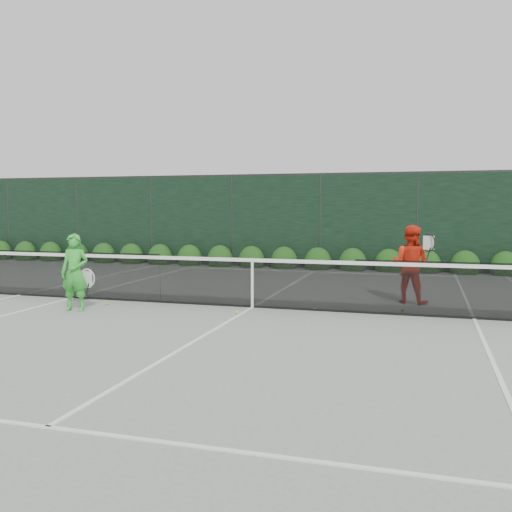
% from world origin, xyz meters
% --- Properties ---
extents(ground, '(80.00, 80.00, 0.00)m').
position_xyz_m(ground, '(0.00, 0.00, 0.00)').
color(ground, gray).
rests_on(ground, ground).
extents(tennis_net, '(12.90, 0.10, 1.07)m').
position_xyz_m(tennis_net, '(-0.02, 0.00, 0.53)').
color(tennis_net, black).
rests_on(tennis_net, ground).
extents(player_woman, '(0.64, 0.42, 1.48)m').
position_xyz_m(player_woman, '(-3.16, -1.28, 0.74)').
color(player_woman, green).
rests_on(player_woman, ground).
extents(player_man, '(0.95, 0.83, 1.61)m').
position_xyz_m(player_man, '(2.97, 1.44, 0.81)').
color(player_man, red).
rests_on(player_man, ground).
extents(court_lines, '(11.03, 23.83, 0.01)m').
position_xyz_m(court_lines, '(0.00, 0.00, 0.01)').
color(court_lines, white).
rests_on(court_lines, ground).
extents(windscreen_fence, '(32.00, 21.07, 3.06)m').
position_xyz_m(windscreen_fence, '(0.00, -2.71, 1.51)').
color(windscreen_fence, black).
rests_on(windscreen_fence, ground).
extents(hedge_row, '(31.66, 0.65, 0.94)m').
position_xyz_m(hedge_row, '(-0.00, 7.15, 0.23)').
color(hedge_row, '#0E350E').
rests_on(hedge_row, ground).
extents(tennis_balls, '(5.87, 1.17, 0.07)m').
position_xyz_m(tennis_balls, '(0.28, -0.23, 0.03)').
color(tennis_balls, '#A4D32F').
rests_on(tennis_balls, ground).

